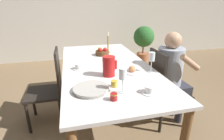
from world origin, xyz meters
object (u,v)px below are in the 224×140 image
object	(u,v)px
chair_person_side	(164,88)
person_seated	(172,72)
teacup_near_person	(150,90)
fruit_bowl	(102,52)
wine_glass_water	(152,58)
bread_plate	(132,70)
serving_tray	(91,89)
red_pitcher	(109,66)
chair_opposite	(50,87)
wine_glass_juice	(123,75)
jam_jar_red	(114,83)
candlestick_tall	(108,45)
teacup_across	(79,67)
jam_jar_amber	(114,96)
potted_plant	(144,39)

from	to	relation	value
chair_person_side	person_seated	distance (m)	0.21
person_seated	teacup_near_person	world-z (taller)	person_seated
fruit_bowl	wine_glass_water	bearing A→B (deg)	-63.66
person_seated	bread_plate	xyz separation A→B (m)	(-0.55, -0.12, 0.11)
wine_glass_water	serving_tray	world-z (taller)	wine_glass_water
person_seated	red_pitcher	xyz separation A→B (m)	(-0.81, -0.13, 0.19)
chair_opposite	chair_person_side	bearing A→B (deg)	-104.88
serving_tray	person_seated	bearing A→B (deg)	22.24
red_pitcher	wine_glass_water	world-z (taller)	wine_glass_water
wine_glass_juice	teacup_near_person	size ratio (longest dim) A/B	1.50
red_pitcher	serving_tray	distance (m)	0.37
jam_jar_red	fruit_bowl	world-z (taller)	fruit_bowl
chair_person_side	wine_glass_juice	distance (m)	0.95
candlestick_tall	wine_glass_water	bearing A→B (deg)	-72.49
serving_tray	bread_plate	bearing A→B (deg)	32.71
teacup_across	fruit_bowl	size ratio (longest dim) A/B	0.76
jam_jar_amber	wine_glass_juice	bearing A→B (deg)	45.20
red_pitcher	candlestick_tall	bearing A→B (deg)	77.92
wine_glass_water	jam_jar_red	size ratio (longest dim) A/B	3.76
wine_glass_juice	potted_plant	distance (m)	3.35
chair_opposite	bread_plate	size ratio (longest dim) A/B	5.30
wine_glass_juice	red_pitcher	bearing A→B (deg)	94.38
wine_glass_water	teacup_across	bearing A→B (deg)	159.13
red_pitcher	potted_plant	bearing A→B (deg)	59.70
person_seated	wine_glass_juice	xyz separation A→B (m)	(-0.78, -0.51, 0.25)
serving_tray	potted_plant	bearing A→B (deg)	58.96
bread_plate	red_pitcher	bearing A→B (deg)	-175.62
chair_person_side	fruit_bowl	size ratio (longest dim) A/B	5.16
jam_jar_amber	chair_opposite	bearing A→B (deg)	121.03
serving_tray	potted_plant	distance (m)	3.37
wine_glass_water	jam_jar_amber	bearing A→B (deg)	-138.95
chair_person_side	serving_tray	bearing A→B (deg)	-66.69
fruit_bowl	potted_plant	size ratio (longest dim) A/B	0.20
wine_glass_juice	teacup_across	distance (m)	0.71
chair_person_side	bread_plate	size ratio (longest dim) A/B	5.30
bread_plate	fruit_bowl	bearing A→B (deg)	104.18
person_seated	serving_tray	distance (m)	1.11
jam_jar_red	bread_plate	bearing A→B (deg)	45.84
serving_tray	wine_glass_water	bearing A→B (deg)	21.64
teacup_near_person	teacup_across	bearing A→B (deg)	127.10
teacup_across	bread_plate	xyz separation A→B (m)	(0.53, -0.24, -0.00)
fruit_bowl	candlestick_tall	xyz separation A→B (m)	(0.11, 0.10, 0.07)
candlestick_tall	fruit_bowl	bearing A→B (deg)	-137.67
jam_jar_red	candlestick_tall	distance (m)	1.11
wine_glass_water	candlestick_tall	size ratio (longest dim) A/B	0.73
person_seated	red_pitcher	world-z (taller)	person_seated
teacup_near_person	bread_plate	xyz separation A→B (m)	(0.01, 0.45, -0.00)
red_pitcher	fruit_bowl	xyz separation A→B (m)	(0.07, 0.74, -0.06)
serving_tray	jam_jar_red	distance (m)	0.21
bread_plate	wine_glass_water	bearing A→B (deg)	-11.30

